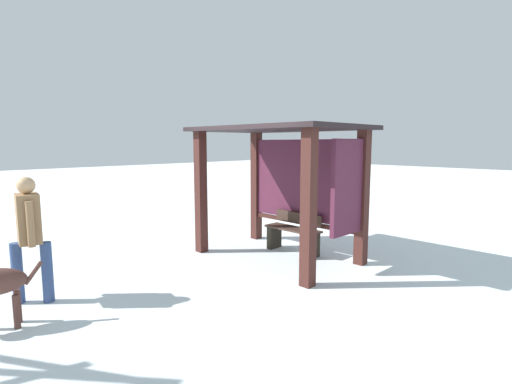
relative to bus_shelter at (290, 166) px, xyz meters
name	(u,v)px	position (x,y,z in m)	size (l,w,h in m)	color
ground_plane	(277,257)	(-0.12, -0.23, -1.70)	(60.00, 60.00, 0.00)	white
bus_shelter	(290,166)	(0.00, 0.00, 0.00)	(3.04, 1.95, 2.41)	#401E19
bench_left_inside	(293,234)	(-0.12, 0.25, -1.35)	(1.16, 0.37, 0.77)	#402D24
person_walking	(29,230)	(-1.02, -4.04, -0.72)	(0.60, 0.46, 1.68)	#956E49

